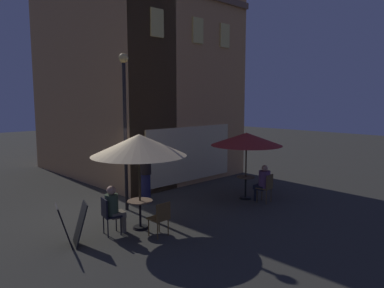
% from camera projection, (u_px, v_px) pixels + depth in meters
% --- Properties ---
extents(ground_plane, '(60.00, 60.00, 0.00)m').
position_uv_depth(ground_plane, '(114.00, 218.00, 10.15)').
color(ground_plane, '#39372F').
extents(cafe_building, '(6.21, 8.16, 8.24)m').
position_uv_depth(cafe_building, '(130.00, 81.00, 14.86)').
color(cafe_building, tan).
rests_on(cafe_building, ground).
extents(street_lamp_near_corner, '(0.29, 0.29, 4.68)m').
position_uv_depth(street_lamp_near_corner, '(125.00, 111.00, 10.55)').
color(street_lamp_near_corner, black).
rests_on(street_lamp_near_corner, ground).
extents(menu_sandwich_board, '(0.81, 0.73, 0.97)m').
position_uv_depth(menu_sandwich_board, '(72.00, 225.00, 8.19)').
color(menu_sandwich_board, black).
rests_on(menu_sandwich_board, ground).
extents(cafe_table_0, '(0.61, 0.61, 0.77)m').
position_uv_depth(cafe_table_0, '(246.00, 184.00, 12.07)').
color(cafe_table_0, black).
rests_on(cafe_table_0, ground).
extents(cafe_table_1, '(0.65, 0.65, 0.75)m').
position_uv_depth(cafe_table_1, '(140.00, 209.00, 9.28)').
color(cafe_table_1, black).
rests_on(cafe_table_1, ground).
extents(patio_umbrella_0, '(2.38, 2.38, 2.25)m').
position_uv_depth(patio_umbrella_0, '(246.00, 139.00, 11.87)').
color(patio_umbrella_0, black).
rests_on(patio_umbrella_0, ground).
extents(patio_umbrella_1, '(2.44, 2.44, 2.48)m').
position_uv_depth(patio_umbrella_1, '(139.00, 145.00, 9.07)').
color(patio_umbrella_1, black).
rests_on(patio_umbrella_1, ground).
extents(cafe_chair_0, '(0.46, 0.46, 0.94)m').
position_uv_depth(cafe_chair_0, '(267.00, 186.00, 11.56)').
color(cafe_chair_0, brown).
rests_on(cafe_chair_0, ground).
extents(cafe_chair_1, '(0.44, 0.44, 0.87)m').
position_uv_depth(cafe_chair_1, '(161.00, 216.00, 8.72)').
color(cafe_chair_1, brown).
rests_on(cafe_chair_1, ground).
extents(cafe_chair_2, '(0.49, 0.49, 0.94)m').
position_uv_depth(cafe_chair_2, '(108.00, 213.00, 8.83)').
color(cafe_chair_2, black).
rests_on(cafe_chair_2, ground).
extents(patron_seated_0, '(0.41, 0.55, 1.24)m').
position_uv_depth(patron_seated_0, '(263.00, 181.00, 11.63)').
color(patron_seated_0, black).
rests_on(patron_seated_0, ground).
extents(patron_seated_1, '(0.53, 0.40, 1.24)m').
position_uv_depth(patron_seated_1, '(114.00, 207.00, 8.89)').
color(patron_seated_1, '#706552').
rests_on(patron_seated_1, ground).
extents(patron_standing_2, '(0.36, 0.36, 1.70)m').
position_uv_depth(patron_standing_2, '(146.00, 178.00, 11.48)').
color(patron_standing_2, '#232349').
rests_on(patron_standing_2, ground).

